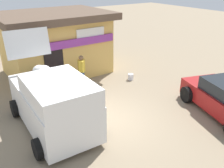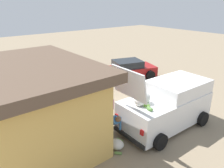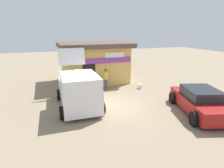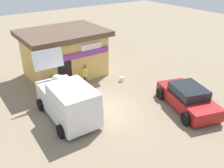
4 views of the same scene
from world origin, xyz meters
The scene contains 8 objects.
ground_plane centered at (0.00, 0.00, 0.00)m, with size 60.00×60.00×0.00m, color gray.
storefront_bar centered at (0.59, 5.41, 1.63)m, with size 5.60×4.36×3.17m.
delivery_van centered at (-1.61, 0.39, 0.99)m, with size 2.28×4.36×3.03m.
parked_sedan centered at (4.13, -2.47, 0.62)m, with size 2.96×4.26×1.30m.
vendor_standing centered at (0.77, 2.89, 0.89)m, with size 0.41×0.56×1.54m.
customer_bending centered at (-1.10, 3.09, 0.79)m, with size 0.79×0.62×1.26m.
unloaded_banana_pile centered at (-1.54, 3.16, 0.18)m, with size 0.79×0.77×0.38m.
paint_bucket centered at (3.19, 2.26, 0.15)m, with size 0.28×0.28×0.30m, color silver.
Camera 2 is at (-6.73, 7.45, 5.17)m, focal length 34.70 mm.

